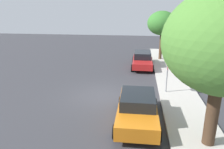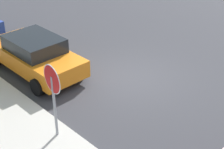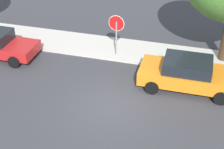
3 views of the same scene
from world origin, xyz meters
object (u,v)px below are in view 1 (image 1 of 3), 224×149
object	(u,v)px
parked_car_red	(142,59)
parked_car_orange	(137,108)
street_tree_mid_block	(162,23)
stop_sign	(168,69)

from	to	relation	value
parked_car_red	parked_car_orange	bearing A→B (deg)	-1.68
parked_car_red	street_tree_mid_block	bearing A→B (deg)	147.10
street_tree_mid_block	parked_car_red	bearing A→B (deg)	-32.90
stop_sign	parked_car_red	world-z (taller)	stop_sign
parked_car_orange	street_tree_mid_block	bearing A→B (deg)	170.74
parked_car_red	street_tree_mid_block	world-z (taller)	street_tree_mid_block
parked_car_orange	parked_car_red	xyz separation A→B (m)	(-10.40, 0.31, -0.03)
stop_sign	street_tree_mid_block	xyz separation A→B (m)	(-9.33, 0.33, 2.16)
stop_sign	parked_car_orange	xyz separation A→B (m)	(3.94, -1.83, -0.94)
parked_car_orange	street_tree_mid_block	distance (m)	13.80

